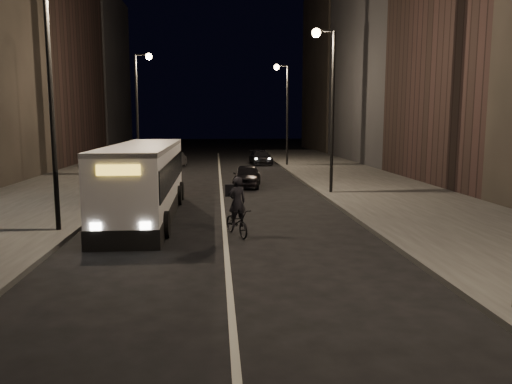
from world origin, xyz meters
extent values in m
plane|color=black|center=(0.00, 0.00, 0.00)|extent=(180.00, 180.00, 0.00)
cube|color=#343432|center=(8.50, 14.00, 0.08)|extent=(7.00, 70.00, 0.16)
cube|color=#343432|center=(-8.50, 14.00, 0.08)|extent=(7.00, 70.00, 0.16)
cube|color=black|center=(16.00, 27.50, 10.50)|extent=(8.00, 61.00, 21.00)
cube|color=black|center=(-16.00, 28.50, 11.00)|extent=(8.00, 61.00, 22.00)
cylinder|color=black|center=(5.60, 12.00, 4.16)|extent=(0.16, 0.16, 8.00)
cube|color=black|center=(5.15, 12.00, 8.16)|extent=(0.90, 0.08, 0.08)
sphere|color=#FFD18C|center=(4.70, 12.00, 8.06)|extent=(0.44, 0.44, 0.44)
cylinder|color=black|center=(5.60, 28.00, 4.16)|extent=(0.16, 0.16, 8.00)
cube|color=black|center=(5.15, 28.00, 8.16)|extent=(0.90, 0.08, 0.08)
sphere|color=#FFD18C|center=(4.70, 28.00, 8.06)|extent=(0.44, 0.44, 0.44)
cylinder|color=black|center=(-5.60, 4.00, 4.16)|extent=(0.16, 0.16, 8.00)
cylinder|color=black|center=(-5.60, 22.00, 4.16)|extent=(0.16, 0.16, 8.00)
cube|color=black|center=(-5.15, 22.00, 8.16)|extent=(0.90, 0.08, 0.08)
sphere|color=#FFD18C|center=(-4.70, 22.00, 8.06)|extent=(0.44, 0.44, 0.44)
cube|color=white|center=(-3.10, 6.90, 1.42)|extent=(2.28, 10.68, 2.85)
cube|color=black|center=(-3.10, 6.90, 1.82)|extent=(2.34, 10.33, 1.02)
cube|color=white|center=(-3.10, 6.90, 2.80)|extent=(2.29, 10.68, 0.16)
cube|color=gold|center=(-3.07, 1.57, 2.40)|extent=(1.25, 0.11, 0.31)
cylinder|color=black|center=(-4.19, 3.16, 0.44)|extent=(0.32, 0.89, 0.89)
cylinder|color=black|center=(-1.97, 3.17, 0.44)|extent=(0.32, 0.89, 0.89)
cylinder|color=black|center=(-4.23, 10.28, 0.44)|extent=(0.32, 0.89, 0.89)
cylinder|color=black|center=(-2.00, 10.29, 0.44)|extent=(0.32, 0.89, 0.89)
imported|color=black|center=(0.40, 3.33, 0.46)|extent=(1.16, 1.84, 0.91)
imported|color=black|center=(0.40, 3.13, 1.17)|extent=(0.71, 0.58, 1.66)
imported|color=black|center=(1.50, 15.57, 0.64)|extent=(1.94, 3.89, 1.27)
imported|color=#353538|center=(-3.60, 28.13, 0.62)|extent=(1.73, 3.89, 1.24)
imported|color=black|center=(3.60, 30.15, 0.60)|extent=(1.93, 4.24, 1.21)
camera|label=1|loc=(-0.27, -12.96, 3.82)|focal=35.00mm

